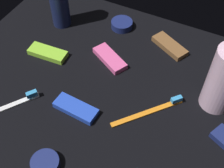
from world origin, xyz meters
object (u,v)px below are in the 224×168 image
object	(u,v)px
toothbrush_orange	(152,110)
cream_tin_left	(122,24)
snack_bar_brown	(170,46)
snack_bar_pink	(110,58)
snack_bar_lime	(48,53)
snack_bar_blue	(76,108)
bodywash_bottle	(224,79)
toothbrush_white	(6,106)
cream_tin_right	(45,163)

from	to	relation	value
toothbrush_orange	cream_tin_left	xyz separation A→B (cm)	(-18.98, 23.87, 0.41)
toothbrush_orange	cream_tin_left	bearing A→B (deg)	128.49
snack_bar_brown	snack_bar_pink	bearing A→B (deg)	-110.44
toothbrush_orange	snack_bar_lime	xyz separation A→B (cm)	(-31.81, 4.64, 0.14)
snack_bar_blue	bodywash_bottle	bearing A→B (deg)	33.99
toothbrush_white	snack_bar_blue	bearing A→B (deg)	24.36
snack_bar_lime	snack_bar_brown	bearing A→B (deg)	27.53
snack_bar_blue	toothbrush_white	bearing A→B (deg)	-152.20
toothbrush_orange	snack_bar_pink	size ratio (longest dim) A/B	1.38
toothbrush_orange	snack_bar_blue	size ratio (longest dim) A/B	1.38
snack_bar_brown	snack_bar_lime	bearing A→B (deg)	-121.85
toothbrush_white	snack_bar_blue	world-z (taller)	toothbrush_white
toothbrush_white	cream_tin_left	bearing A→B (deg)	72.96
bodywash_bottle	cream_tin_left	size ratio (longest dim) A/B	3.03
bodywash_bottle	snack_bar_lime	distance (cm)	44.99
toothbrush_white	cream_tin_right	distance (cm)	18.02
bodywash_bottle	toothbrush_orange	size ratio (longest dim) A/B	1.31
snack_bar_brown	cream_tin_left	xyz separation A→B (cm)	(-15.47, 2.02, 0.27)
toothbrush_orange	snack_bar_lime	bearing A→B (deg)	171.71
bodywash_bottle	cream_tin_right	bearing A→B (deg)	-130.66
snack_bar_brown	snack_bar_pink	size ratio (longest dim) A/B	1.00
bodywash_bottle	toothbrush_white	distance (cm)	49.47
bodywash_bottle	snack_bar_pink	world-z (taller)	bodywash_bottle
snack_bar_lime	cream_tin_left	bearing A→B (deg)	52.50
snack_bar_brown	snack_bar_pink	world-z (taller)	same
toothbrush_orange	toothbrush_white	distance (cm)	33.77
bodywash_bottle	snack_bar_brown	distance (cm)	21.74
toothbrush_orange	snack_bar_blue	world-z (taller)	toothbrush_orange
snack_bar_pink	cream_tin_left	xyz separation A→B (cm)	(-2.95, 13.58, 0.27)
snack_bar_lime	snack_bar_pink	world-z (taller)	same
snack_bar_brown	cream_tin_left	size ratio (longest dim) A/B	1.67
toothbrush_orange	cream_tin_left	world-z (taller)	same
toothbrush_orange	snack_bar_blue	bearing A→B (deg)	-154.74
toothbrush_white	snack_bar_blue	xyz separation A→B (cm)	(14.82, 6.71, 0.14)
bodywash_bottle	toothbrush_white	bearing A→B (deg)	-151.51
toothbrush_white	cream_tin_right	bearing A→B (deg)	-25.33
snack_bar_blue	snack_bar_lime	bearing A→B (deg)	146.31
toothbrush_white	toothbrush_orange	bearing A→B (deg)	24.83
toothbrush_orange	snack_bar_brown	bearing A→B (deg)	99.14
bodywash_bottle	cream_tin_left	bearing A→B (deg)	154.71
toothbrush_white	cream_tin_right	size ratio (longest dim) A/B	2.63
snack_bar_pink	toothbrush_orange	bearing A→B (deg)	-4.50
bodywash_bottle	toothbrush_white	size ratio (longest dim) A/B	1.23
toothbrush_orange	toothbrush_white	xyz separation A→B (cm)	(-30.65, -14.18, 0.00)
bodywash_bottle	snack_bar_blue	xyz separation A→B (cm)	(-28.09, -16.58, -7.83)
toothbrush_orange	cream_tin_right	bearing A→B (deg)	-123.28
bodywash_bottle	toothbrush_orange	world-z (taller)	bodywash_bottle
snack_bar_blue	cream_tin_right	distance (cm)	14.50
snack_bar_lime	bodywash_bottle	bearing A→B (deg)	2.00
toothbrush_white	snack_bar_blue	size ratio (longest dim) A/B	1.48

